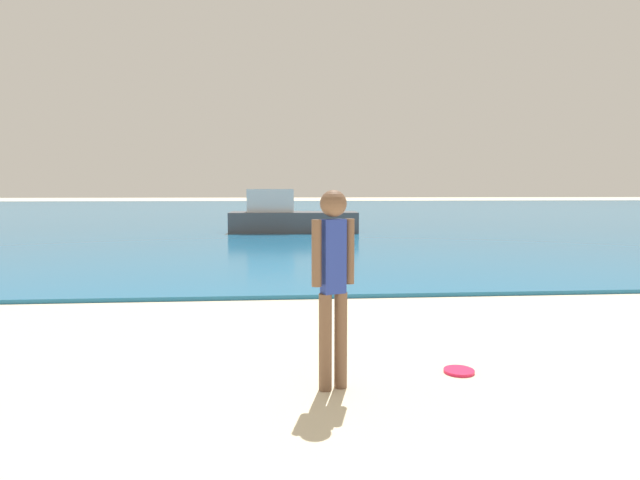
{
  "coord_description": "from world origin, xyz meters",
  "views": [
    {
      "loc": [
        -0.58,
        3.52,
        1.53
      ],
      "look_at": [
        -0.05,
        10.04,
        0.89
      ],
      "focal_mm": 29.55,
      "sensor_mm": 36.0,
      "label": 1
    }
  ],
  "objects": [
    {
      "name": "boat_near",
      "position": [
        -0.18,
        21.52,
        0.57
      ],
      "size": [
        4.38,
        1.57,
        1.47
      ],
      "rotation": [
        0.0,
        0.0,
        -0.04
      ],
      "color": "#4C4C51",
      "rests_on": "water"
    },
    {
      "name": "frisbee",
      "position": [
        0.92,
        7.68,
        0.01
      ],
      "size": [
        0.25,
        0.25,
        0.03
      ],
      "primitive_type": "cylinder",
      "color": "#E51E4C",
      "rests_on": "ground"
    },
    {
      "name": "water",
      "position": [
        0.0,
        40.72,
        0.03
      ],
      "size": [
        160.0,
        60.0,
        0.06
      ],
      "primitive_type": "cube",
      "color": "#1E6B9E",
      "rests_on": "ground"
    },
    {
      "name": "person_standing",
      "position": [
        -0.17,
        7.41,
        0.86
      ],
      "size": [
        0.33,
        0.2,
        1.52
      ],
      "rotation": [
        0.0,
        0.0,
        3.5
      ],
      "color": "brown",
      "rests_on": "ground"
    }
  ]
}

